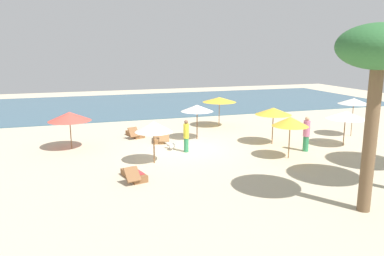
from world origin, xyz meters
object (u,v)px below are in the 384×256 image
Objects in this scene: lounger_1 at (134,175)px; person_0 at (186,136)px; dog at (171,146)px; umbrella_3 at (290,122)px; person_1 at (306,134)px; umbrella_1 at (70,116)px; umbrella_4 at (346,115)px; umbrella_0 at (219,100)px; umbrella_5 at (197,108)px; lounger_0 at (159,139)px; palm_2 at (379,54)px; umbrella_2 at (154,127)px; lounger_2 at (135,134)px; umbrella_6 at (273,111)px; umbrella_7 at (354,101)px.

person_0 is at bearing 45.26° from lounger_1.
person_0 is 2.35× the size of dog.
umbrella_3 is 1.12× the size of person_1.
umbrella_1 reaches higher than umbrella_4.
umbrella_0 reaches higher than umbrella_1.
dog is (-4.66, -4.77, -1.69)m from umbrella_0.
umbrella_5 is (-2.62, -3.03, -0.00)m from umbrella_0.
dog is at bearing 166.66° from umbrella_4.
lounger_0 is at bearing -149.12° from umbrella_0.
umbrella_5 is 2.85× the size of dog.
person_1 is at bearing 70.34° from palm_2.
umbrella_1 is 3.11× the size of dog.
umbrella_3 reaches higher than dog.
umbrella_0 is at bearing 17.35° from umbrella_1.
umbrella_0 is 3.17× the size of dog.
umbrella_2 is 1.13× the size of lounger_2.
umbrella_0 reaches higher than umbrella_4.
umbrella_0 is 8.21m from umbrella_3.
umbrella_3 is 0.34× the size of palm_2.
umbrella_3 reaches higher than umbrella_2.
person_1 is 0.30× the size of palm_2.
umbrella_6 reaches higher than person_0.
umbrella_7 reaches higher than person_1.
umbrella_0 is at bearing 87.86° from palm_2.
umbrella_6 reaches higher than umbrella_2.
umbrella_7 is at bearing -11.08° from lounger_0.
lounger_1 is at bearing -171.05° from umbrella_4.
umbrella_5 is at bearing -2.57° from lounger_0.
umbrella_6 is 6.68m from lounger_0.
umbrella_5 reaches higher than lounger_1.
umbrella_2 reaches higher than person_1.
umbrella_6 is 9.27m from lounger_1.
person_0 is 10.39m from palm_2.
umbrella_2 is at bearing -123.05° from dog.
person_1 is (9.33, 1.55, 0.76)m from lounger_1.
umbrella_0 is 14.71m from palm_2.
umbrella_1 reaches higher than lounger_2.
umbrella_4 reaches higher than dog.
umbrella_1 reaches higher than lounger_1.
umbrella_7 is at bearing -2.12° from dog.
umbrella_5 reaches higher than umbrella_4.
person_0 is at bearing 149.34° from umbrella_3.
umbrella_5 is 1.16× the size of lounger_2.
umbrella_3 is at bearing -47.12° from lounger_2.
person_0 is (2.01, 1.39, -0.88)m from umbrella_2.
lounger_1 is (-8.43, -3.46, -1.70)m from umbrella_6.
dog is at bearing 158.98° from person_1.
umbrella_7 is at bearing 2.24° from umbrella_6.
lounger_2 is (-3.42, 1.77, -1.70)m from umbrella_5.
umbrella_2 is 8.10m from person_1.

